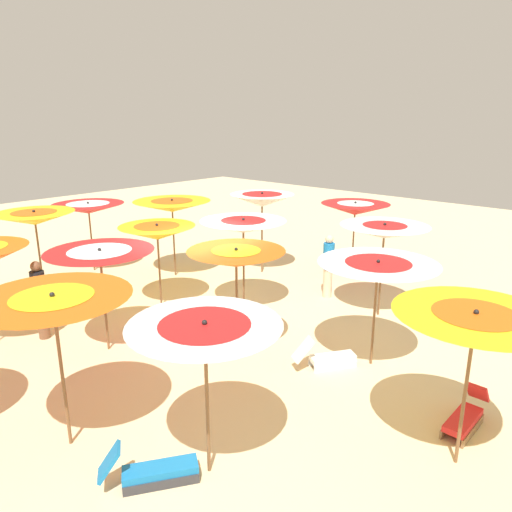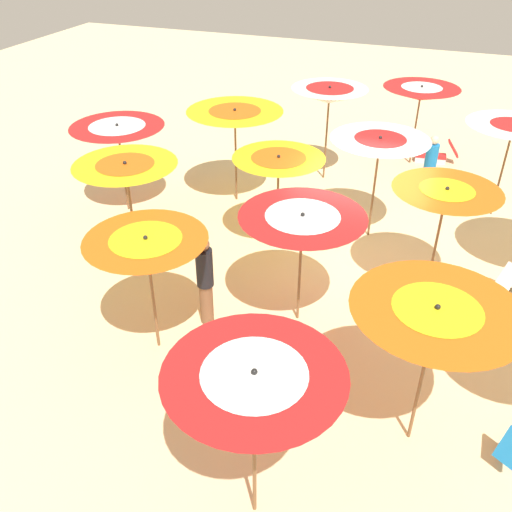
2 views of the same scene
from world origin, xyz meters
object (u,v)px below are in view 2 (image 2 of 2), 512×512
at_px(beach_umbrella_8, 329,95).
at_px(beach_umbrella_12, 421,94).
at_px(beach_umbrella_9, 380,145).
at_px(beach_umbrella_4, 235,117).
at_px(beach_umbrella_3, 254,387).
at_px(beach_umbrella_7, 434,321).
at_px(beachgoer_0, 205,280).
at_px(beachgoer_1, 430,167).
at_px(beach_umbrella_6, 302,224).
at_px(beach_umbrella_2, 147,250).
at_px(beach_umbrella_1, 126,172).
at_px(lounger_2, 435,155).
at_px(beach_umbrella_13, 512,131).
at_px(beach_umbrella_0, 118,132).
at_px(beach_umbrella_10, 445,198).
at_px(beach_umbrella_5, 278,165).

relative_size(beach_umbrella_8, beach_umbrella_12, 1.13).
bearing_deg(beach_umbrella_9, beach_umbrella_4, 80.14).
xyz_separation_m(beach_umbrella_3, beach_umbrella_7, (1.83, -1.70, -0.05)).
bearing_deg(beach_umbrella_4, beachgoer_0, -164.47).
distance_m(beachgoer_0, beachgoer_1, 7.07).
bearing_deg(beach_umbrella_6, beach_umbrella_2, 126.98).
height_order(beach_umbrella_1, lounger_2, beach_umbrella_1).
bearing_deg(lounger_2, beach_umbrella_3, 77.58).
bearing_deg(beach_umbrella_13, beachgoer_0, 141.67).
height_order(beach_umbrella_1, beach_umbrella_9, beach_umbrella_1).
distance_m(beach_umbrella_0, beach_umbrella_13, 8.95).
bearing_deg(lounger_2, beach_umbrella_9, 70.80).
bearing_deg(beach_umbrella_10, beach_umbrella_0, 82.63).
xyz_separation_m(beach_umbrella_3, beach_umbrella_5, (6.09, 1.73, -0.25)).
relative_size(beach_umbrella_1, beach_umbrella_9, 1.05).
xyz_separation_m(lounger_2, beachgoer_1, (-2.59, 0.01, 0.69)).
height_order(beach_umbrella_5, beach_umbrella_13, beach_umbrella_13).
relative_size(beach_umbrella_3, beach_umbrella_7, 1.02).
xyz_separation_m(beach_umbrella_0, beach_umbrella_12, (5.33, -6.22, 0.02)).
relative_size(beach_umbrella_9, beach_umbrella_10, 1.05).
bearing_deg(beach_umbrella_5, beach_umbrella_0, 84.53).
distance_m(beach_umbrella_10, beach_umbrella_12, 6.37).
bearing_deg(beach_umbrella_10, beach_umbrella_1, 104.15).
height_order(beach_umbrella_4, beachgoer_1, beach_umbrella_4).
relative_size(beach_umbrella_3, beach_umbrella_13, 1.06).
relative_size(beach_umbrella_1, beach_umbrella_10, 1.10).
bearing_deg(beach_umbrella_10, lounger_2, 3.93).
xyz_separation_m(beach_umbrella_1, beach_umbrella_12, (7.69, -4.53, -0.26)).
xyz_separation_m(beach_umbrella_12, lounger_2, (0.27, -0.65, -1.80)).
relative_size(beach_umbrella_10, beach_umbrella_13, 0.98).
bearing_deg(beach_umbrella_9, beach_umbrella_0, 97.89).
relative_size(beach_umbrella_2, beach_umbrella_4, 0.93).
bearing_deg(beach_umbrella_6, beach_umbrella_5, 27.17).
distance_m(beach_umbrella_3, beach_umbrella_5, 6.34).
bearing_deg(beach_umbrella_7, beach_umbrella_8, 22.38).
bearing_deg(beach_umbrella_7, beach_umbrella_1, 68.34).
height_order(beach_umbrella_13, beachgoer_1, beach_umbrella_13).
distance_m(beach_umbrella_13, lounger_2, 3.71).
relative_size(beach_umbrella_12, beachgoer_0, 1.27).
distance_m(beach_umbrella_5, beach_umbrella_6, 2.52).
height_order(beach_umbrella_4, beach_umbrella_8, beach_umbrella_8).
xyz_separation_m(beach_umbrella_3, beach_umbrella_12, (11.81, -0.48, -0.18)).
distance_m(beach_umbrella_7, lounger_2, 10.45).
relative_size(beach_umbrella_5, beachgoer_0, 1.23).
bearing_deg(beach_umbrella_8, beach_umbrella_0, 130.04).
relative_size(beach_umbrella_2, beachgoer_1, 1.29).
relative_size(beach_umbrella_0, beach_umbrella_1, 0.88).
bearing_deg(beach_umbrella_4, lounger_2, -47.32).
relative_size(beach_umbrella_4, beachgoer_0, 1.35).
distance_m(beach_umbrella_1, beach_umbrella_8, 6.30).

